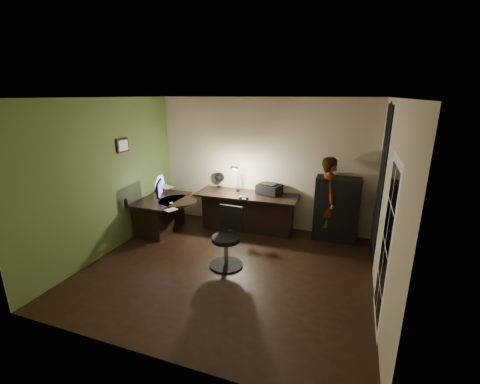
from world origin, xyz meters
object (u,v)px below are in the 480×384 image
(desk_right, at_px, (247,212))
(monitor, at_px, (159,194))
(cabinet, at_px, (336,209))
(desk_left, at_px, (162,215))
(office_chair, at_px, (226,239))
(person, at_px, (329,199))

(desk_right, relative_size, monitor, 4.38)
(monitor, bearing_deg, cabinet, -7.46)
(desk_left, distance_m, monitor, 0.53)
(monitor, distance_m, office_chair, 1.90)
(person, bearing_deg, office_chair, 131.74)
(cabinet, bearing_deg, person, 179.31)
(desk_left, relative_size, person, 0.76)
(desk_left, xyz_separation_m, monitor, (0.07, -0.16, 0.50))
(desk_right, xyz_separation_m, monitor, (-1.56, -0.83, 0.47))
(person, bearing_deg, desk_right, 87.76)
(monitor, relative_size, office_chair, 0.48)
(desk_right, height_order, monitor, monitor)
(desk_left, relative_size, cabinet, 1.00)
(monitor, bearing_deg, desk_left, 89.05)
(desk_right, relative_size, cabinet, 1.67)
(desk_right, bearing_deg, desk_left, -158.99)
(cabinet, xyz_separation_m, person, (-0.15, 0.00, 0.19))
(monitor, xyz_separation_m, person, (3.18, 0.98, -0.04))
(office_chair, bearing_deg, monitor, 158.56)
(desk_left, bearing_deg, monitor, -67.54)
(office_chair, bearing_deg, desk_right, 97.29)
(monitor, bearing_deg, person, -6.72)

